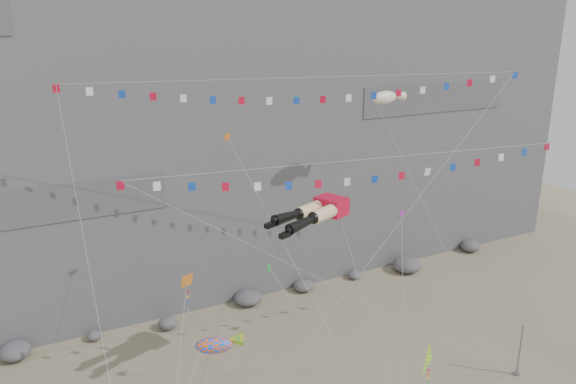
# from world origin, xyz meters

# --- Properties ---
(cliff) EXTENTS (80.00, 28.00, 50.00)m
(cliff) POSITION_xyz_m (0.00, 32.00, 25.00)
(cliff) COLOR slate
(cliff) RESTS_ON ground
(talus_boulders) EXTENTS (60.00, 3.00, 1.20)m
(talus_boulders) POSITION_xyz_m (0.00, 17.00, 0.60)
(talus_boulders) COLOR #59595E
(talus_boulders) RESTS_ON ground
(anchor_pole_right) EXTENTS (0.12, 0.12, 4.21)m
(anchor_pole_right) POSITION_xyz_m (13.93, -2.46, 2.11)
(anchor_pole_right) COLOR slate
(anchor_pole_right) RESTS_ON ground
(legs_kite) EXTENTS (7.07, 13.34, 17.87)m
(legs_kite) POSITION_xyz_m (-0.25, 4.03, 13.25)
(legs_kite) COLOR red
(legs_kite) RESTS_ON ground
(flag_banner_upper) EXTENTS (34.68, 18.13, 31.30)m
(flag_banner_upper) POSITION_xyz_m (2.29, 9.51, 21.71)
(flag_banner_upper) COLOR red
(flag_banner_upper) RESTS_ON ground
(flag_banner_lower) EXTENTS (31.23, 7.88, 20.75)m
(flag_banner_lower) POSITION_xyz_m (2.92, 3.25, 16.77)
(flag_banner_lower) COLOR red
(flag_banner_lower) RESTS_ON ground
(harlequin_kite) EXTENTS (4.89, 7.60, 13.52)m
(harlequin_kite) POSITION_xyz_m (-9.90, 2.26, 11.00)
(harlequin_kite) COLOR red
(harlequin_kite) RESTS_ON ground
(fish_windsock) EXTENTS (7.48, 5.62, 9.83)m
(fish_windsock) POSITION_xyz_m (-8.69, 1.40, 6.82)
(fish_windsock) COLOR #F8530C
(fish_windsock) RESTS_ON ground
(delta_kite) EXTENTS (3.80, 4.83, 7.45)m
(delta_kite) POSITION_xyz_m (3.63, -4.06, 5.43)
(delta_kite) COLOR yellow
(delta_kite) RESTS_ON ground
(blimp_windsock) EXTENTS (4.03, 15.83, 24.40)m
(blimp_windsock) POSITION_xyz_m (11.21, 12.23, 19.34)
(blimp_windsock) COLOR #F5E8C9
(blimp_windsock) RESTS_ON ground
(small_kite_a) EXTENTS (5.31, 16.18, 24.26)m
(small_kite_a) POSITION_xyz_m (-4.47, 8.39, 17.51)
(small_kite_a) COLOR orange
(small_kite_a) RESTS_ON ground
(small_kite_b) EXTENTS (6.26, 9.37, 15.70)m
(small_kite_b) POSITION_xyz_m (7.42, 4.26, 11.68)
(small_kite_b) COLOR purple
(small_kite_b) RESTS_ON ground
(small_kite_c) EXTENTS (4.95, 10.12, 14.52)m
(small_kite_c) POSITION_xyz_m (-3.97, 3.24, 10.08)
(small_kite_c) COLOR green
(small_kite_c) RESTS_ON ground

